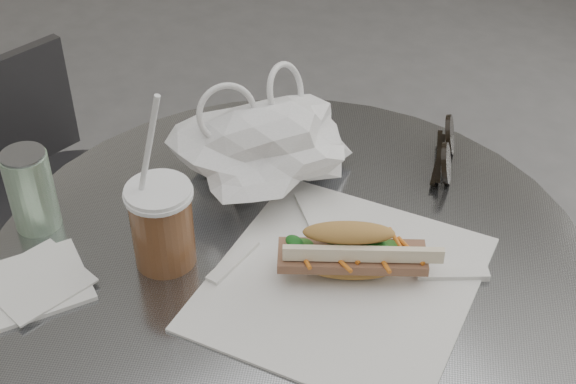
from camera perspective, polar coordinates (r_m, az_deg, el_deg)
chair_far at (r=1.73m, az=-15.37°, el=-3.55°), size 0.36×0.39×0.69m
sandwich_paper at (r=0.97m, az=3.89°, el=-6.42°), size 0.42×0.41×0.00m
banh_mi at (r=0.96m, az=4.46°, el=-4.26°), size 0.22×0.20×0.07m
iced_coffee at (r=0.97m, az=-8.96°, el=-2.24°), size 0.08×0.08×0.24m
sunglasses at (r=1.16m, az=11.13°, el=2.82°), size 0.12×0.10×0.06m
plastic_bag at (r=1.09m, az=-1.52°, el=3.19°), size 0.24×0.20×0.12m
napkin_stack at (r=1.01m, az=-17.44°, el=-6.15°), size 0.13×0.13×0.01m
drink_can at (r=1.07m, az=-17.81°, el=0.14°), size 0.06×0.06×0.11m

